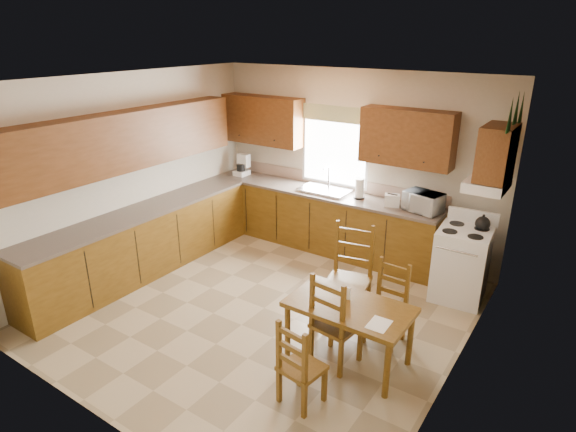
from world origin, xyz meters
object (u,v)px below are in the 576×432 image
Objects in this scene: chair_near_left at (337,319)px; chair_far_right at (386,305)px; dining_table at (348,333)px; chair_near_right at (302,362)px; microwave at (423,202)px; chair_far_left at (348,276)px; stove at (461,265)px.

chair_near_left is 1.11× the size of chair_far_right.
chair_far_right is (0.18, 0.51, 0.13)m from dining_table.
dining_table is 0.77m from chair_near_right.
chair_far_left is at bearing -87.20° from microwave.
chair_far_left is at bearing -131.71° from stove.
chair_far_right is at bearing -107.25° from chair_near_left.
dining_table is 1.21× the size of chair_near_left.
microwave is 0.44× the size of chair_near_left.
microwave reaches higher than stove.
stove is at bearing 76.40° from chair_far_right.
dining_table is 1.34× the size of chair_far_right.
stove is 0.90× the size of chair_near_left.
chair_near_right is (-0.65, -2.67, -0.02)m from stove.
chair_far_right is (0.54, -0.16, -0.11)m from chair_far_left.
chair_near_right reaches higher than dining_table.
chair_far_left is (-0.36, 0.67, 0.24)m from dining_table.
stove is at bearing 41.24° from chair_far_left.
dining_table is (0.09, -2.26, -0.73)m from microwave.
microwave reaches higher than chair_near_left.
chair_near_right is 0.95× the size of chair_far_right.
chair_near_left is at bearing -80.05° from chair_near_right.
chair_far_left is (-0.29, 1.44, 0.14)m from chair_near_right.
chair_near_right is at bearing 98.62° from chair_near_left.
chair_near_left is 1.18× the size of chair_near_right.
chair_near_right is 0.76× the size of chair_far_left.
microwave is 0.49× the size of chair_far_right.
chair_near_right is at bearing -98.59° from chair_far_right.
stove is 1.00× the size of chair_far_right.
microwave reaches higher than chair_far_right.
chair_near_left is 0.81m from chair_far_left.
dining_table is at bearing -111.35° from stove.
chair_far_right is (0.27, -1.75, -0.60)m from microwave.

